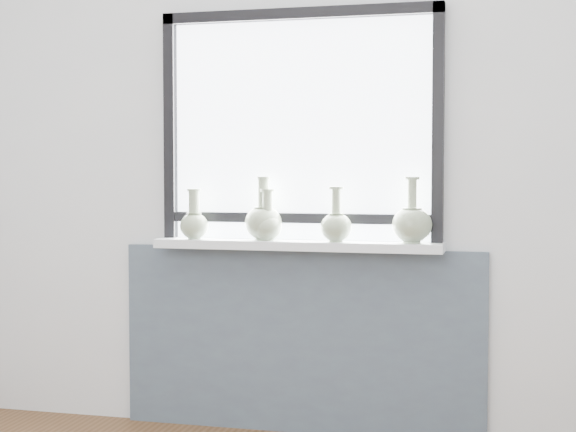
% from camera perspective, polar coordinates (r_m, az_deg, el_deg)
% --- Properties ---
extents(back_wall, '(3.60, 0.02, 2.60)m').
position_cam_1_polar(back_wall, '(4.07, 0.90, 4.12)').
color(back_wall, silver).
rests_on(back_wall, ground).
extents(apron_panel, '(1.70, 0.03, 0.86)m').
position_cam_1_polar(apron_panel, '(4.12, 0.79, -8.06)').
color(apron_panel, '#495A68').
rests_on(apron_panel, ground).
extents(windowsill, '(1.32, 0.18, 0.04)m').
position_cam_1_polar(windowsill, '(3.99, 0.57, -1.89)').
color(windowsill, white).
rests_on(windowsill, apron_panel).
extents(window, '(1.30, 0.06, 1.05)m').
position_cam_1_polar(window, '(4.04, 0.78, 6.13)').
color(window, black).
rests_on(window, windowsill).
extents(vase_a, '(0.13, 0.13, 0.23)m').
position_cam_1_polar(vase_a, '(4.10, -6.09, -0.41)').
color(vase_a, '#9FB28E').
rests_on(vase_a, windowsill).
extents(vase_b, '(0.17, 0.17, 0.29)m').
position_cam_1_polar(vase_b, '(4.03, -1.61, -0.26)').
color(vase_b, '#9FB28E').
rests_on(vase_b, windowsill).
extents(vase_c, '(0.13, 0.13, 0.23)m').
position_cam_1_polar(vase_c, '(4.00, -1.34, -0.51)').
color(vase_c, '#9FB28E').
rests_on(vase_c, windowsill).
extents(vase_d, '(0.14, 0.14, 0.25)m').
position_cam_1_polar(vase_d, '(3.92, 3.13, -0.55)').
color(vase_d, '#9FB28E').
rests_on(vase_d, windowsill).
extents(vase_e, '(0.17, 0.17, 0.29)m').
position_cam_1_polar(vase_e, '(3.88, 8.02, -0.42)').
color(vase_e, '#9FB28E').
rests_on(vase_e, windowsill).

